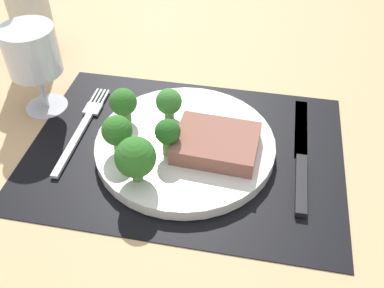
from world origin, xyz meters
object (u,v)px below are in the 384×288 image
object	(u,v)px
fork	(82,127)
knife	(301,160)
steak	(216,143)
wine_bottle	(27,1)
plate	(185,145)
wine_glass	(33,55)

from	to	relation	value
fork	knife	distance (cm)	31.17
steak	wine_bottle	size ratio (longest dim) A/B	0.38
plate	wine_bottle	bearing A→B (deg)	147.24
knife	wine_bottle	bearing A→B (deg)	161.01
plate	steak	size ratio (longest dim) A/B	2.28
wine_bottle	wine_glass	bearing A→B (deg)	-61.89
knife	wine_bottle	world-z (taller)	wine_bottle
wine_bottle	wine_glass	xyz separation A→B (cm)	(7.41, -13.86, -0.99)
plate	steak	world-z (taller)	steak
fork	wine_bottle	bearing A→B (deg)	128.51
knife	wine_bottle	xyz separation A→B (cm)	(-45.98, 18.96, 9.53)
plate	fork	world-z (taller)	plate
fork	plate	bearing A→B (deg)	-6.10
plate	wine_glass	size ratio (longest dim) A/B	1.83
plate	wine_bottle	xyz separation A→B (cm)	(-30.30, 19.49, 9.03)
steak	wine_bottle	xyz separation A→B (cm)	(-34.65, 20.46, 7.05)
plate	wine_glass	xyz separation A→B (cm)	(-22.89, 5.63, 8.04)
steak	knife	size ratio (longest dim) A/B	0.47
plate	steak	xyz separation A→B (cm)	(4.35, -0.97, 1.98)
plate	steak	bearing A→B (deg)	-12.56
steak	wine_glass	bearing A→B (deg)	166.38
knife	fork	bearing A→B (deg)	-178.22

